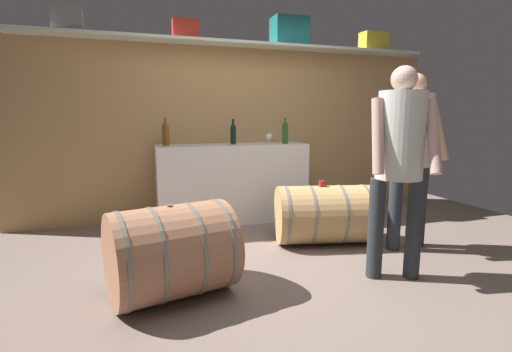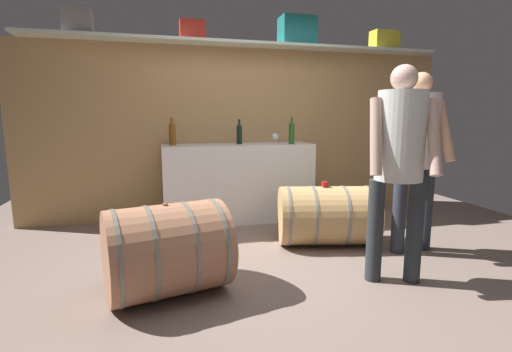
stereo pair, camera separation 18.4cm
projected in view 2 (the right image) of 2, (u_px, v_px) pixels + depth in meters
ground_plane at (280, 253)px, 3.48m from camera, size 6.62×7.20×0.02m
back_wall_panel at (244, 133)px, 4.74m from camera, size 5.42×0.10×2.10m
high_shelf_board at (247, 45)px, 4.43m from camera, size 4.98×0.40×0.03m
toolcase_grey at (78, 22)px, 3.94m from camera, size 0.30×0.27×0.26m
toolcase_red at (192, 31)px, 4.25m from camera, size 0.29×0.19×0.22m
toolcase_teal at (297, 31)px, 4.56m from camera, size 0.43×0.29×0.34m
toolcase_yellow at (384, 41)px, 4.87m from camera, size 0.37×0.20×0.24m
work_cabinet at (238, 183)px, 4.49m from camera, size 1.79×0.52×0.94m
wine_bottle_dark at (239, 133)px, 4.40m from camera, size 0.07×0.07×0.30m
wine_bottle_amber at (172, 133)px, 4.22m from camera, size 0.08×0.08×0.31m
wine_bottle_green at (292, 132)px, 4.41m from camera, size 0.07×0.07×0.32m
wine_glass at (275, 137)px, 4.45m from camera, size 0.08×0.08×0.13m
wine_barrel_near at (327, 215)px, 3.66m from camera, size 1.05×0.77×0.60m
wine_barrel_far at (167, 250)px, 2.61m from camera, size 0.95×0.82×0.67m
tasting_cup at (325, 184)px, 3.60m from camera, size 0.06×0.06×0.05m
winemaker_pouring at (418, 144)px, 3.35m from camera, size 0.49×0.40×1.66m
visitor_tasting at (400, 153)px, 2.71m from camera, size 0.53×0.48×1.63m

